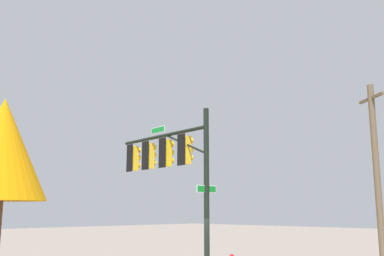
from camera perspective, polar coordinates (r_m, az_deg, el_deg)
signal_pole_assembly at (r=18.07m, az=-2.96°, el=-4.52°), size 5.68×1.22×6.54m
utility_pole at (r=20.72m, az=22.67°, el=-5.59°), size 1.53×1.15×8.29m
tree_near at (r=13.56m, az=-23.29°, el=-2.62°), size 2.61×2.61×5.94m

